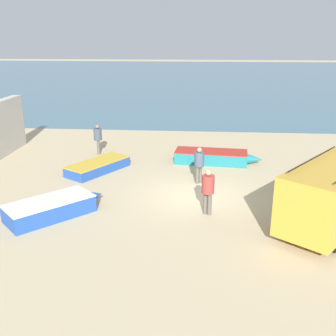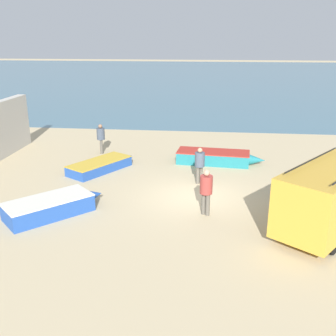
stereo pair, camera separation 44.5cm
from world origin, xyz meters
name	(u,v)px [view 1 (the left image)]	position (x,y,z in m)	size (l,w,h in m)	color
ground_plane	(196,197)	(0.00, 0.00, 0.00)	(200.00, 200.00, 0.00)	tan
sea_water	(200,76)	(0.00, 52.00, 0.00)	(120.00, 80.00, 0.01)	#477084
parked_van	(331,194)	(4.67, -2.37, 1.27)	(4.44, 5.02, 2.44)	gold
fishing_rowboat_0	(100,166)	(-4.91, 3.01, 0.26)	(2.91, 3.92, 0.51)	#234CA3
fishing_rowboat_1	(214,157)	(0.87, 4.80, 0.32)	(4.69, 1.79, 0.64)	#1E757F
fishing_rowboat_2	(53,207)	(-5.37, -2.26, 0.33)	(3.45, 3.47, 0.67)	#234CA3
fisherman_0	(199,162)	(0.08, 1.64, 1.02)	(0.45, 0.45, 1.70)	#5B564C
fisherman_1	(208,188)	(0.42, -1.67, 1.08)	(0.47, 0.47, 1.80)	#5B564C
fisherman_3	(98,137)	(-5.70, 5.92, 1.03)	(0.45, 0.45, 1.72)	#5B564C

